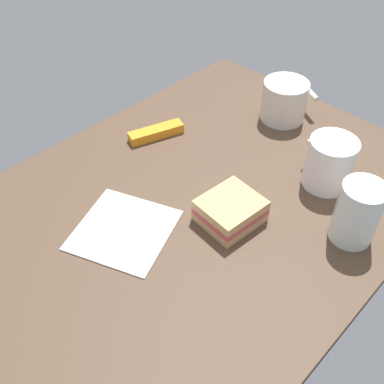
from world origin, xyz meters
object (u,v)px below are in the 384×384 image
(coffee_mug_black, at_px, (329,162))
(sandwich_main, at_px, (230,211))
(paper_napkin, at_px, (124,230))
(glass_of_milk, at_px, (357,215))
(coffee_mug_milky, at_px, (284,100))
(snack_bar, at_px, (156,132))

(coffee_mug_black, xyz_separation_m, sandwich_main, (0.19, -0.06, -0.03))
(paper_napkin, bearing_deg, glass_of_milk, 132.60)
(sandwich_main, bearing_deg, glass_of_milk, 123.93)
(coffee_mug_milky, relative_size, snack_bar, 1.04)
(coffee_mug_black, relative_size, paper_napkin, 0.70)
(sandwich_main, bearing_deg, coffee_mug_black, 161.69)
(snack_bar, bearing_deg, coffee_mug_milky, 167.61)
(snack_bar, height_order, paper_napkin, snack_bar)
(paper_napkin, bearing_deg, coffee_mug_milky, -178.98)
(sandwich_main, bearing_deg, paper_napkin, -37.83)
(glass_of_milk, xyz_separation_m, snack_bar, (0.04, -0.43, -0.04))
(paper_napkin, bearing_deg, coffee_mug_black, 152.56)
(sandwich_main, height_order, paper_napkin, sandwich_main)
(coffee_mug_black, bearing_deg, glass_of_milk, 50.28)
(coffee_mug_black, height_order, sandwich_main, coffee_mug_black)
(coffee_mug_black, distance_m, sandwich_main, 0.21)
(coffee_mug_black, xyz_separation_m, glass_of_milk, (0.08, 0.10, 0.00))
(coffee_mug_milky, distance_m, glass_of_milk, 0.35)
(coffee_mug_milky, relative_size, sandwich_main, 1.15)
(snack_bar, xyz_separation_m, paper_napkin, (0.21, 0.15, -0.01))
(snack_bar, bearing_deg, coffee_mug_black, 129.33)
(glass_of_milk, relative_size, paper_napkin, 0.71)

